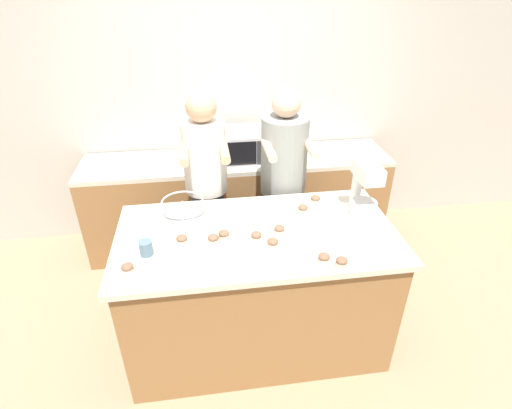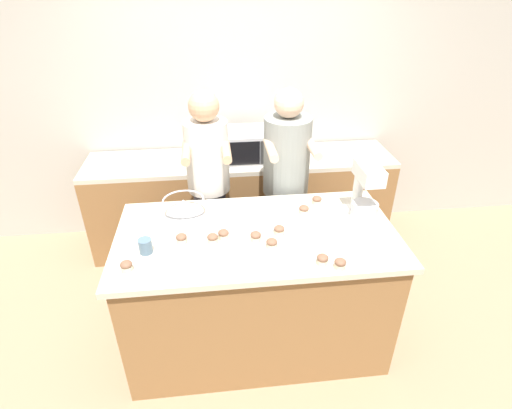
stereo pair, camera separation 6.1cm
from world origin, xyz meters
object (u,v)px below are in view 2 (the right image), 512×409
cupcake_6 (223,234)px  cupcake_7 (126,266)px  drinking_glass (145,246)px  cupcake_4 (256,237)px  person_right (285,189)px  cupcake_8 (317,200)px  cupcake_2 (181,238)px  cupcake_9 (213,238)px  baking_tray (250,219)px  cupcake_5 (272,243)px  stand_mixer (364,196)px  mixing_bowl (184,207)px  cupcake_3 (279,230)px  person_left (209,192)px  microwave_oven (243,145)px  cupcake_0 (304,210)px  cupcake_10 (322,259)px  cupcake_1 (340,264)px

cupcake_6 → cupcake_7: 0.60m
drinking_glass → cupcake_4: drinking_glass is taller
person_right → cupcake_8: size_ratio=24.95×
cupcake_2 → cupcake_8: same height
person_right → cupcake_9: (-0.59, -0.76, 0.10)m
baking_tray → cupcake_5: (0.10, -0.31, 0.01)m
cupcake_5 → cupcake_7: size_ratio=1.00×
stand_mixer → mixing_bowl: stand_mixer is taller
cupcake_3 → cupcake_6: same height
person_left → microwave_oven: size_ratio=3.28×
baking_tray → cupcake_7: (-0.73, -0.42, 0.01)m
cupcake_0 → cupcake_10: 0.54m
cupcake_2 → cupcake_7: (-0.29, -0.23, 0.00)m
drinking_glass → cupcake_0: 1.07m
cupcake_2 → cupcake_5: size_ratio=1.00×
person_left → cupcake_9: 0.76m
cupcake_0 → cupcake_5: 0.45m
cupcake_3 → cupcake_8: size_ratio=1.00×
cupcake_10 → stand_mixer: bearing=48.9°
drinking_glass → cupcake_0: (1.02, 0.32, -0.01)m
microwave_oven → cupcake_5: bearing=-88.1°
stand_mixer → cupcake_10: stand_mixer is taller
baking_tray → microwave_oven: size_ratio=0.68×
cupcake_9 → microwave_oven: bearing=77.3°
mixing_bowl → cupcake_2: (-0.01, -0.30, -0.04)m
stand_mixer → cupcake_4: 0.76m
stand_mixer → cupcake_5: 0.70m
baking_tray → cupcake_5: cupcake_5 is taller
mixing_bowl → cupcake_1: 1.10m
cupcake_5 → baking_tray: bearing=108.5°
cupcake_2 → cupcake_6: (0.26, 0.02, 0.00)m
cupcake_1 → person_left: bearing=123.4°
person_right → cupcake_6: size_ratio=24.95×
person_left → cupcake_0: person_left is taller
person_left → cupcake_4: person_left is taller
drinking_glass → cupcake_8: bearing=21.0°
stand_mixer → microwave_oven: stand_mixer is taller
cupcake_0 → cupcake_9: size_ratio=1.00×
person_left → cupcake_4: size_ratio=24.94×
stand_mixer → cupcake_7: (-1.47, -0.37, -0.14)m
cupcake_4 → cupcake_7: 0.77m
cupcake_6 → cupcake_9: 0.08m
stand_mixer → cupcake_1: (-0.29, -0.48, -0.14)m
baking_tray → cupcake_8: size_ratio=5.20×
microwave_oven → cupcake_8: microwave_oven is taller
microwave_oven → drinking_glass: size_ratio=5.60×
person_left → cupcake_3: (0.43, -0.72, 0.09)m
cupcake_4 → cupcake_2: bearing=176.0°
mixing_bowl → cupcake_2: mixing_bowl is taller
cupcake_0 → cupcake_9: same height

